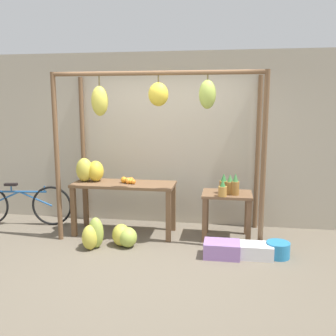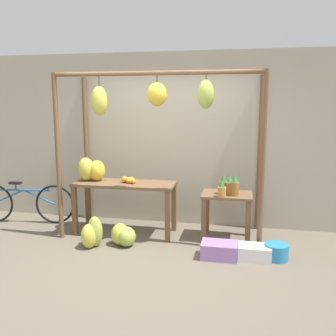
{
  "view_description": "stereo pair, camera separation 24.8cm",
  "coord_description": "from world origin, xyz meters",
  "px_view_note": "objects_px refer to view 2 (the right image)",
  "views": [
    {
      "loc": [
        0.96,
        -4.51,
        2.0
      ],
      "look_at": [
        0.11,
        0.87,
        1.05
      ],
      "focal_mm": 40.0,
      "sensor_mm": 36.0,
      "label": 1
    },
    {
      "loc": [
        1.2,
        -4.46,
        2.0
      ],
      "look_at": [
        0.11,
        0.87,
        1.05
      ],
      "focal_mm": 40.0,
      "sensor_mm": 36.0,
      "label": 2
    }
  ],
  "objects_px": {
    "pineapple_cluster": "(228,187)",
    "banana_pile_ground_right": "(123,235)",
    "orange_pile": "(129,180)",
    "blue_bucket": "(276,252)",
    "fruit_crate_white": "(219,250)",
    "banana_pile_on_table": "(91,170)",
    "fruit_crate_purple": "(254,252)",
    "parked_bicycle": "(24,203)",
    "banana_pile_ground_left": "(92,234)"
  },
  "relations": [
    {
      "from": "banana_pile_on_table",
      "to": "fruit_crate_white",
      "type": "height_order",
      "value": "banana_pile_on_table"
    },
    {
      "from": "pineapple_cluster",
      "to": "fruit_crate_purple",
      "type": "bearing_deg",
      "value": -55.87
    },
    {
      "from": "pineapple_cluster",
      "to": "banana_pile_ground_right",
      "type": "distance_m",
      "value": 1.64
    },
    {
      "from": "fruit_crate_white",
      "to": "fruit_crate_purple",
      "type": "relative_size",
      "value": 1.11
    },
    {
      "from": "fruit_crate_white",
      "to": "parked_bicycle",
      "type": "distance_m",
      "value": 3.41
    },
    {
      "from": "pineapple_cluster",
      "to": "orange_pile",
      "type": "bearing_deg",
      "value": 177.61
    },
    {
      "from": "fruit_crate_purple",
      "to": "fruit_crate_white",
      "type": "bearing_deg",
      "value": -174.45
    },
    {
      "from": "fruit_crate_purple",
      "to": "orange_pile",
      "type": "bearing_deg",
      "value": 161.38
    },
    {
      "from": "parked_bicycle",
      "to": "fruit_crate_purple",
      "type": "distance_m",
      "value": 3.84
    },
    {
      "from": "blue_bucket",
      "to": "parked_bicycle",
      "type": "relative_size",
      "value": 0.18
    },
    {
      "from": "orange_pile",
      "to": "banana_pile_ground_right",
      "type": "bearing_deg",
      "value": -82.89
    },
    {
      "from": "parked_bicycle",
      "to": "banana_pile_on_table",
      "type": "bearing_deg",
      "value": -4.04
    },
    {
      "from": "orange_pile",
      "to": "parked_bicycle",
      "type": "bearing_deg",
      "value": 176.15
    },
    {
      "from": "orange_pile",
      "to": "pineapple_cluster",
      "type": "distance_m",
      "value": 1.49
    },
    {
      "from": "pineapple_cluster",
      "to": "banana_pile_ground_left",
      "type": "height_order",
      "value": "pineapple_cluster"
    },
    {
      "from": "banana_pile_ground_left",
      "to": "parked_bicycle",
      "type": "bearing_deg",
      "value": 153.33
    },
    {
      "from": "banana_pile_on_table",
      "to": "orange_pile",
      "type": "bearing_deg",
      "value": -3.46
    },
    {
      "from": "blue_bucket",
      "to": "banana_pile_on_table",
      "type": "bearing_deg",
      "value": 167.52
    },
    {
      "from": "pineapple_cluster",
      "to": "banana_pile_ground_left",
      "type": "xyz_separation_m",
      "value": [
        -1.84,
        -0.58,
        -0.63
      ]
    },
    {
      "from": "orange_pile",
      "to": "fruit_crate_white",
      "type": "xyz_separation_m",
      "value": [
        1.43,
        -0.67,
        -0.74
      ]
    },
    {
      "from": "banana_pile_ground_right",
      "to": "fruit_crate_purple",
      "type": "relative_size",
      "value": 1.05
    },
    {
      "from": "orange_pile",
      "to": "banana_pile_on_table",
      "type": "bearing_deg",
      "value": 176.54
    },
    {
      "from": "orange_pile",
      "to": "fruit_crate_purple",
      "type": "height_order",
      "value": "orange_pile"
    },
    {
      "from": "banana_pile_on_table",
      "to": "banana_pile_ground_left",
      "type": "distance_m",
      "value": 1.07
    },
    {
      "from": "banana_pile_on_table",
      "to": "banana_pile_ground_left",
      "type": "height_order",
      "value": "banana_pile_on_table"
    },
    {
      "from": "fruit_crate_white",
      "to": "parked_bicycle",
      "type": "xyz_separation_m",
      "value": [
        -3.31,
        0.8,
        0.24
      ]
    },
    {
      "from": "fruit_crate_white",
      "to": "blue_bucket",
      "type": "xyz_separation_m",
      "value": [
        0.73,
        0.1,
        -0.0
      ]
    },
    {
      "from": "orange_pile",
      "to": "fruit_crate_white",
      "type": "bearing_deg",
      "value": -25.33
    },
    {
      "from": "blue_bucket",
      "to": "pineapple_cluster",
      "type": "bearing_deg",
      "value": 142.33
    },
    {
      "from": "banana_pile_on_table",
      "to": "fruit_crate_white",
      "type": "distance_m",
      "value": 2.33
    },
    {
      "from": "banana_pile_ground_right",
      "to": "orange_pile",
      "type": "bearing_deg",
      "value": 97.11
    },
    {
      "from": "banana_pile_on_table",
      "to": "orange_pile",
      "type": "xyz_separation_m",
      "value": [
        0.62,
        -0.04,
        -0.13
      ]
    },
    {
      "from": "orange_pile",
      "to": "banana_pile_ground_right",
      "type": "xyz_separation_m",
      "value": [
        0.06,
        -0.52,
        -0.69
      ]
    },
    {
      "from": "banana_pile_on_table",
      "to": "orange_pile",
      "type": "distance_m",
      "value": 0.64
    },
    {
      "from": "banana_pile_ground_right",
      "to": "fruit_crate_white",
      "type": "relative_size",
      "value": 0.95
    },
    {
      "from": "banana_pile_ground_left",
      "to": "parked_bicycle",
      "type": "distance_m",
      "value": 1.72
    },
    {
      "from": "banana_pile_on_table",
      "to": "fruit_crate_purple",
      "type": "distance_m",
      "value": 2.73
    },
    {
      "from": "orange_pile",
      "to": "blue_bucket",
      "type": "height_order",
      "value": "orange_pile"
    },
    {
      "from": "banana_pile_on_table",
      "to": "banana_pile_ground_right",
      "type": "bearing_deg",
      "value": -38.97
    },
    {
      "from": "banana_pile_ground_left",
      "to": "blue_bucket",
      "type": "distance_m",
      "value": 2.51
    },
    {
      "from": "fruit_crate_white",
      "to": "parked_bicycle",
      "type": "bearing_deg",
      "value": 166.38
    },
    {
      "from": "banana_pile_ground_left",
      "to": "fruit_crate_white",
      "type": "height_order",
      "value": "banana_pile_ground_left"
    },
    {
      "from": "orange_pile",
      "to": "pineapple_cluster",
      "type": "bearing_deg",
      "value": -2.39
    },
    {
      "from": "orange_pile",
      "to": "banana_pile_ground_left",
      "type": "relative_size",
      "value": 0.57
    },
    {
      "from": "fruit_crate_purple",
      "to": "blue_bucket",
      "type": "bearing_deg",
      "value": 11.02
    },
    {
      "from": "parked_bicycle",
      "to": "fruit_crate_purple",
      "type": "height_order",
      "value": "parked_bicycle"
    },
    {
      "from": "orange_pile",
      "to": "fruit_crate_purple",
      "type": "xyz_separation_m",
      "value": [
        1.87,
        -0.63,
        -0.75
      ]
    },
    {
      "from": "fruit_crate_white",
      "to": "blue_bucket",
      "type": "bearing_deg",
      "value": 7.68
    },
    {
      "from": "fruit_crate_white",
      "to": "fruit_crate_purple",
      "type": "height_order",
      "value": "fruit_crate_white"
    },
    {
      "from": "orange_pile",
      "to": "parked_bicycle",
      "type": "xyz_separation_m",
      "value": [
        -1.88,
        0.13,
        -0.49
      ]
    }
  ]
}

